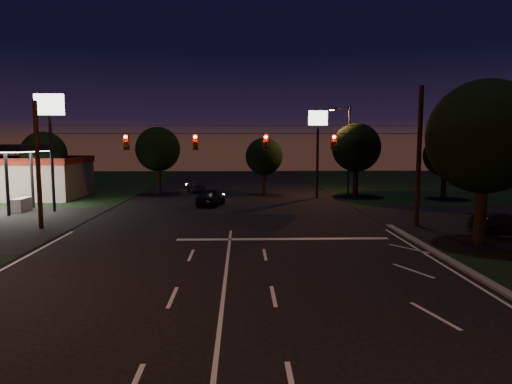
{
  "coord_description": "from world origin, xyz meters",
  "views": [
    {
      "loc": [
        0.67,
        -13.79,
        5.54
      ],
      "look_at": [
        1.39,
        8.77,
        3.0
      ],
      "focal_mm": 32.0,
      "sensor_mm": 36.0,
      "label": 1
    }
  ],
  "objects_px": {
    "tree_right_near": "(483,138)",
    "car_oncoming_a": "(211,197)",
    "utility_pole_right": "(416,227)",
    "car_cross": "(507,223)",
    "car_oncoming_b": "(195,187)"
  },
  "relations": [
    {
      "from": "tree_right_near",
      "to": "car_oncoming_a",
      "type": "distance_m",
      "value": 22.16
    },
    {
      "from": "tree_right_near",
      "to": "car_oncoming_a",
      "type": "height_order",
      "value": "tree_right_near"
    },
    {
      "from": "utility_pole_right",
      "to": "car_cross",
      "type": "relative_size",
      "value": 2.11
    },
    {
      "from": "car_oncoming_b",
      "to": "utility_pole_right",
      "type": "bearing_deg",
      "value": 111.77
    },
    {
      "from": "utility_pole_right",
      "to": "car_oncoming_a",
      "type": "bearing_deg",
      "value": 143.88
    },
    {
      "from": "tree_right_near",
      "to": "car_cross",
      "type": "bearing_deg",
      "value": 38.72
    },
    {
      "from": "utility_pole_right",
      "to": "car_oncoming_a",
      "type": "relative_size",
      "value": 2.09
    },
    {
      "from": "tree_right_near",
      "to": "car_oncoming_b",
      "type": "xyz_separation_m",
      "value": [
        -17.86,
        25.22,
        -5.06
      ]
    },
    {
      "from": "car_oncoming_b",
      "to": "car_cross",
      "type": "bearing_deg",
      "value": 115.57
    },
    {
      "from": "utility_pole_right",
      "to": "tree_right_near",
      "type": "distance_m",
      "value": 7.61
    },
    {
      "from": "tree_right_near",
      "to": "car_cross",
      "type": "relative_size",
      "value": 2.06
    },
    {
      "from": "tree_right_near",
      "to": "car_cross",
      "type": "xyz_separation_m",
      "value": [
        3.03,
        2.43,
        -5.06
      ]
    },
    {
      "from": "car_oncoming_b",
      "to": "car_oncoming_a",
      "type": "bearing_deg",
      "value": 86.07
    },
    {
      "from": "tree_right_near",
      "to": "car_oncoming_a",
      "type": "relative_size",
      "value": 2.04
    },
    {
      "from": "utility_pole_right",
      "to": "tree_right_near",
      "type": "height_order",
      "value": "tree_right_near"
    }
  ]
}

